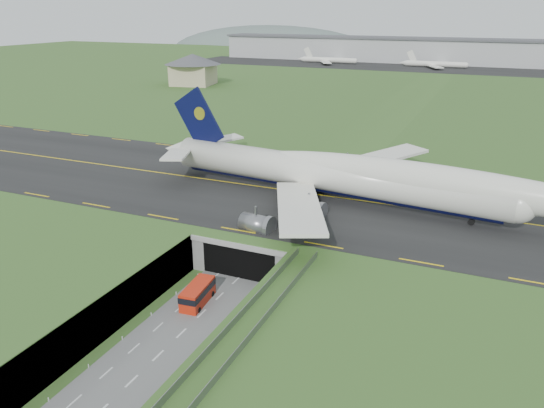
% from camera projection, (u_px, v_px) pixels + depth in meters
% --- Properties ---
extents(ground, '(900.00, 900.00, 0.00)m').
position_uv_depth(ground, '(213.00, 304.00, 73.78)').
color(ground, '#335321').
rests_on(ground, ground).
extents(airfield_deck, '(800.00, 800.00, 6.00)m').
position_uv_depth(airfield_deck, '(212.00, 285.00, 72.74)').
color(airfield_deck, gray).
rests_on(airfield_deck, ground).
extents(trench_road, '(12.00, 75.00, 0.20)m').
position_uv_depth(trench_road, '(184.00, 332.00, 67.30)').
color(trench_road, slate).
rests_on(trench_road, ground).
extents(taxiway, '(800.00, 44.00, 0.18)m').
position_uv_depth(taxiway, '(298.00, 192.00, 100.04)').
color(taxiway, black).
rests_on(taxiway, airfield_deck).
extents(tunnel_portal, '(17.00, 22.30, 6.00)m').
position_uv_depth(tunnel_portal, '(262.00, 238.00, 86.99)').
color(tunnel_portal, gray).
rests_on(tunnel_portal, ground).
extents(guideway, '(3.00, 53.00, 7.05)m').
position_uv_depth(guideway, '(212.00, 375.00, 51.38)').
color(guideway, '#A8A8A3').
rests_on(guideway, ground).
extents(jumbo_jet, '(86.49, 56.73, 18.88)m').
position_uv_depth(jumbo_jet, '(359.00, 178.00, 92.02)').
color(jumbo_jet, white).
rests_on(jumbo_jet, ground).
extents(shuttle_tram, '(3.26, 7.06, 2.81)m').
position_uv_depth(shuttle_tram, '(198.00, 294.00, 73.41)').
color(shuttle_tram, red).
rests_on(shuttle_tram, ground).
extents(service_building, '(29.52, 29.52, 13.72)m').
position_uv_depth(service_building, '(193.00, 67.00, 238.06)').
color(service_building, '#C2B38C').
rests_on(service_building, ground).
extents(cargo_terminal, '(320.00, 67.00, 15.60)m').
position_uv_depth(cargo_terminal, '(452.00, 51.00, 326.38)').
color(cargo_terminal, '#B2B2B2').
rests_on(cargo_terminal, ground).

